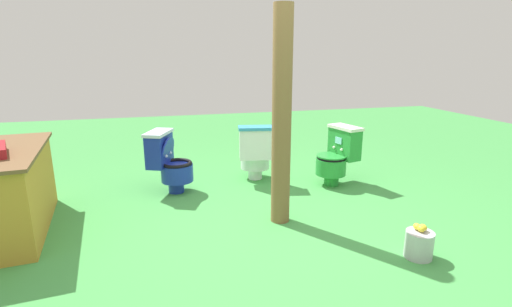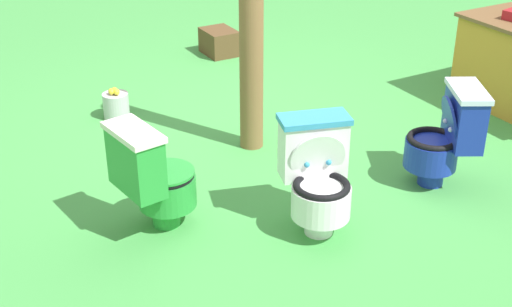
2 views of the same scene
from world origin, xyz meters
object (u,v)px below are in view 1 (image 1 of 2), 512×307
toilet_blue (169,161)px  lemon_bucket (419,244)px  toilet_green (337,155)px  toilet_white (256,152)px  wooden_post (282,119)px

toilet_blue → lemon_bucket: size_ratio=2.63×
toilet_green → lemon_bucket: toilet_green is taller
toilet_green → lemon_bucket: bearing=160.6°
toilet_blue → toilet_white: (0.15, -1.08, 0.00)m
toilet_blue → wooden_post: (-1.09, -1.01, 0.63)m
toilet_white → lemon_bucket: size_ratio=2.63×
lemon_bucket → wooden_post: bearing=42.3°
toilet_blue → wooden_post: bearing=65.2°
toilet_blue → toilet_green: bearing=105.8°
toilet_white → toilet_green: same height
wooden_post → lemon_bucket: 1.55m
toilet_white → toilet_green: (-0.38, -0.94, -0.00)m
toilet_blue → wooden_post: wooden_post is taller
wooden_post → toilet_green: bearing=-50.0°
toilet_white → lemon_bucket: (-2.18, -0.78, -0.26)m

